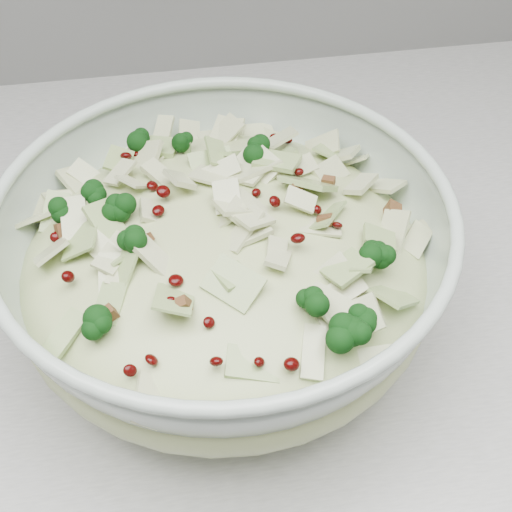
{
  "coord_description": "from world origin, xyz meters",
  "views": [
    {
      "loc": [
        0.26,
        1.26,
        1.33
      ],
      "look_at": [
        0.31,
        1.58,
        0.99
      ],
      "focal_mm": 50.0,
      "sensor_mm": 36.0,
      "label": 1
    }
  ],
  "objects": [
    {
      "name": "mixing_bowl",
      "position": [
        0.29,
        1.6,
        0.96
      ],
      "size": [
        0.39,
        0.39,
        0.12
      ],
      "rotation": [
        0.0,
        0.0,
        0.32
      ],
      "color": "#B4C6B8",
      "rests_on": "counter"
    },
    {
      "name": "salad",
      "position": [
        0.29,
        1.6,
        0.98
      ],
      "size": [
        0.37,
        0.37,
        0.12
      ],
      "rotation": [
        0.0,
        0.0,
        0.37
      ],
      "color": "beige",
      "rests_on": "mixing_bowl"
    }
  ]
}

